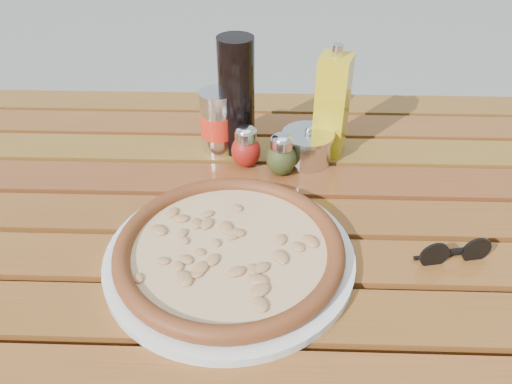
{
  "coord_description": "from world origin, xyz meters",
  "views": [
    {
      "loc": [
        0.02,
        -0.63,
        1.26
      ],
      "look_at": [
        0.0,
        0.02,
        0.78
      ],
      "focal_mm": 35.0,
      "sensor_mm": 36.0,
      "label": 1
    }
  ],
  "objects_px": {
    "plate": "(230,256)",
    "soda_can": "(218,122)",
    "table": "(256,248)",
    "dark_bottle": "(237,97)",
    "parmesan_tin": "(307,147)",
    "sunglasses": "(454,253)",
    "pizza": "(229,248)",
    "olive_oil_cruet": "(332,105)",
    "pepper_shaker": "(246,147)",
    "oregano_shaker": "(281,155)"
  },
  "relations": [
    {
      "from": "oregano_shaker",
      "to": "parmesan_tin",
      "type": "bearing_deg",
      "value": 41.52
    },
    {
      "from": "table",
      "to": "dark_bottle",
      "type": "xyz_separation_m",
      "value": [
        -0.04,
        0.2,
        0.19
      ]
    },
    {
      "from": "pepper_shaker",
      "to": "oregano_shaker",
      "type": "height_order",
      "value": "same"
    },
    {
      "from": "table",
      "to": "plate",
      "type": "xyz_separation_m",
      "value": [
        -0.03,
        -0.11,
        0.08
      ]
    },
    {
      "from": "pizza",
      "to": "pepper_shaker",
      "type": "relative_size",
      "value": 5.11
    },
    {
      "from": "plate",
      "to": "soda_can",
      "type": "distance_m",
      "value": 0.31
    },
    {
      "from": "pizza",
      "to": "oregano_shaker",
      "type": "distance_m",
      "value": 0.24
    },
    {
      "from": "pizza",
      "to": "parmesan_tin",
      "type": "bearing_deg",
      "value": 65.18
    },
    {
      "from": "table",
      "to": "oregano_shaker",
      "type": "bearing_deg",
      "value": 70.75
    },
    {
      "from": "pizza",
      "to": "pepper_shaker",
      "type": "height_order",
      "value": "pepper_shaker"
    },
    {
      "from": "plate",
      "to": "olive_oil_cruet",
      "type": "xyz_separation_m",
      "value": [
        0.17,
        0.31,
        0.09
      ]
    },
    {
      "from": "soda_can",
      "to": "parmesan_tin",
      "type": "xyz_separation_m",
      "value": [
        0.17,
        -0.04,
        -0.03
      ]
    },
    {
      "from": "olive_oil_cruet",
      "to": "sunglasses",
      "type": "relative_size",
      "value": 1.91
    },
    {
      "from": "plate",
      "to": "olive_oil_cruet",
      "type": "bearing_deg",
      "value": 61.44
    },
    {
      "from": "dark_bottle",
      "to": "parmesan_tin",
      "type": "bearing_deg",
      "value": -16.97
    },
    {
      "from": "table",
      "to": "soda_can",
      "type": "height_order",
      "value": "soda_can"
    },
    {
      "from": "soda_can",
      "to": "sunglasses",
      "type": "height_order",
      "value": "soda_can"
    },
    {
      "from": "pepper_shaker",
      "to": "parmesan_tin",
      "type": "bearing_deg",
      "value": 8.88
    },
    {
      "from": "plate",
      "to": "dark_bottle",
      "type": "height_order",
      "value": "dark_bottle"
    },
    {
      "from": "plate",
      "to": "olive_oil_cruet",
      "type": "relative_size",
      "value": 1.71
    },
    {
      "from": "table",
      "to": "soda_can",
      "type": "distance_m",
      "value": 0.25
    },
    {
      "from": "plate",
      "to": "sunglasses",
      "type": "distance_m",
      "value": 0.32
    },
    {
      "from": "table",
      "to": "sunglasses",
      "type": "relative_size",
      "value": 12.71
    },
    {
      "from": "parmesan_tin",
      "to": "plate",
      "type": "bearing_deg",
      "value": -114.82
    },
    {
      "from": "soda_can",
      "to": "sunglasses",
      "type": "distance_m",
      "value": 0.47
    },
    {
      "from": "table",
      "to": "plate",
      "type": "relative_size",
      "value": 3.89
    },
    {
      "from": "pizza",
      "to": "olive_oil_cruet",
      "type": "relative_size",
      "value": 2.0
    },
    {
      "from": "pepper_shaker",
      "to": "olive_oil_cruet",
      "type": "height_order",
      "value": "olive_oil_cruet"
    },
    {
      "from": "pepper_shaker",
      "to": "soda_can",
      "type": "height_order",
      "value": "soda_can"
    },
    {
      "from": "olive_oil_cruet",
      "to": "pizza",
      "type": "bearing_deg",
      "value": -118.56
    },
    {
      "from": "pepper_shaker",
      "to": "oregano_shaker",
      "type": "distance_m",
      "value": 0.07
    },
    {
      "from": "pizza",
      "to": "soda_can",
      "type": "relative_size",
      "value": 3.49
    },
    {
      "from": "table",
      "to": "dark_bottle",
      "type": "bearing_deg",
      "value": 101.45
    },
    {
      "from": "plate",
      "to": "soda_can",
      "type": "height_order",
      "value": "soda_can"
    },
    {
      "from": "plate",
      "to": "parmesan_tin",
      "type": "distance_m",
      "value": 0.3
    },
    {
      "from": "soda_can",
      "to": "parmesan_tin",
      "type": "relative_size",
      "value": 1.2
    },
    {
      "from": "dark_bottle",
      "to": "sunglasses",
      "type": "bearing_deg",
      "value": -42.35
    },
    {
      "from": "pizza",
      "to": "pepper_shaker",
      "type": "xyz_separation_m",
      "value": [
        0.01,
        0.25,
        0.02
      ]
    },
    {
      "from": "table",
      "to": "soda_can",
      "type": "xyz_separation_m",
      "value": [
        -0.08,
        0.2,
        0.13
      ]
    },
    {
      "from": "pepper_shaker",
      "to": "oregano_shaker",
      "type": "xyz_separation_m",
      "value": [
        0.06,
        -0.03,
        0.0
      ]
    },
    {
      "from": "olive_oil_cruet",
      "to": "sunglasses",
      "type": "bearing_deg",
      "value": -62.55
    },
    {
      "from": "pizza",
      "to": "sunglasses",
      "type": "relative_size",
      "value": 3.81
    },
    {
      "from": "pepper_shaker",
      "to": "olive_oil_cruet",
      "type": "relative_size",
      "value": 0.39
    },
    {
      "from": "dark_bottle",
      "to": "pepper_shaker",
      "type": "bearing_deg",
      "value": -72.02
    },
    {
      "from": "olive_oil_cruet",
      "to": "parmesan_tin",
      "type": "xyz_separation_m",
      "value": [
        -0.04,
        -0.04,
        -0.07
      ]
    },
    {
      "from": "table",
      "to": "olive_oil_cruet",
      "type": "height_order",
      "value": "olive_oil_cruet"
    },
    {
      "from": "plate",
      "to": "soda_can",
      "type": "bearing_deg",
      "value": 98.03
    },
    {
      "from": "plate",
      "to": "pizza",
      "type": "relative_size",
      "value": 0.86
    },
    {
      "from": "table",
      "to": "plate",
      "type": "bearing_deg",
      "value": -107.74
    },
    {
      "from": "dark_bottle",
      "to": "sunglasses",
      "type": "distance_m",
      "value": 0.46
    }
  ]
}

